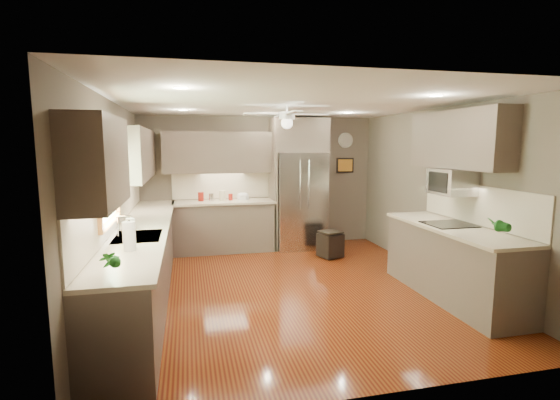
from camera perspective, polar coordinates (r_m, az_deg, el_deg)
name	(u,v)px	position (r m, az deg, el deg)	size (l,w,h in m)	color
floor	(292,288)	(5.74, 1.66, -12.22)	(5.00, 5.00, 0.00)	#4A1309
ceiling	(293,103)	(5.42, 1.77, 13.46)	(5.00, 5.00, 0.00)	white
wall_back	(260,182)	(7.87, -2.88, 2.58)	(4.50, 4.50, 0.00)	brown
wall_front	(376,241)	(3.12, 13.40, -5.65)	(4.50, 4.50, 0.00)	brown
wall_left	(114,204)	(5.34, -22.33, -0.48)	(5.00, 5.00, 0.00)	brown
wall_right	(441,194)	(6.39, 21.65, 0.82)	(5.00, 5.00, 0.00)	brown
canister_a	(201,197)	(7.54, -11.07, 0.46)	(0.10, 0.10, 0.17)	maroon
canister_b	(211,197)	(7.52, -9.63, 0.39)	(0.09, 0.09, 0.14)	silver
canister_c	(223,196)	(7.51, -8.09, 0.57)	(0.12, 0.12, 0.20)	beige
canister_d	(231,197)	(7.57, -6.97, 0.42)	(0.08, 0.08, 0.12)	maroon
soap_bottle	(131,221)	(5.30, -20.28, -2.82)	(0.08, 0.09, 0.19)	white
potted_plant_left	(110,260)	(3.43, -22.79, -7.81)	(0.15, 0.10, 0.28)	#1A5B1A
potted_plant_right	(497,225)	(5.03, 28.23, -3.14)	(0.17, 0.13, 0.30)	#1A5B1A
bowl	(243,199)	(7.56, -5.20, 0.19)	(0.22, 0.22, 0.05)	beige
left_run	(143,260)	(5.60, -18.67, -7.95)	(0.65, 4.70, 1.45)	#50433A
back_run	(224,225)	(7.60, -7.85, -3.51)	(1.85, 0.65, 1.45)	#50433A
uppers	(231,151)	(5.96, -6.96, 6.85)	(4.50, 4.70, 0.95)	#50433A
window	(107,183)	(4.82, -23.13, 2.23)	(0.05, 1.12, 0.92)	#BFF2B2
sink	(138,239)	(4.87, -19.37, -5.20)	(0.50, 0.70, 0.32)	silver
refrigerator	(299,186)	(7.70, 2.71, 2.00)	(1.06, 0.75, 2.45)	silver
right_run	(453,261)	(5.71, 23.15, -7.88)	(0.70, 2.20, 1.45)	#50433A
microwave	(452,182)	(5.79, 23.00, 2.37)	(0.43, 0.55, 0.34)	silver
ceiling_fan	(287,118)	(5.70, 0.99, 11.49)	(1.18, 1.18, 0.32)	white
recessed_lights	(282,106)	(5.80, 0.35, 13.03)	(2.84, 3.14, 0.01)	white
wall_clock	(346,140)	(8.31, 9.20, 8.29)	(0.30, 0.03, 0.30)	white
framed_print	(345,165)	(8.31, 9.14, 4.84)	(0.36, 0.03, 0.30)	black
stool	(330,244)	(7.17, 7.07, -6.20)	(0.45, 0.45, 0.45)	black
paper_towel	(129,236)	(4.22, -20.44, -4.80)	(0.12, 0.12, 0.31)	white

